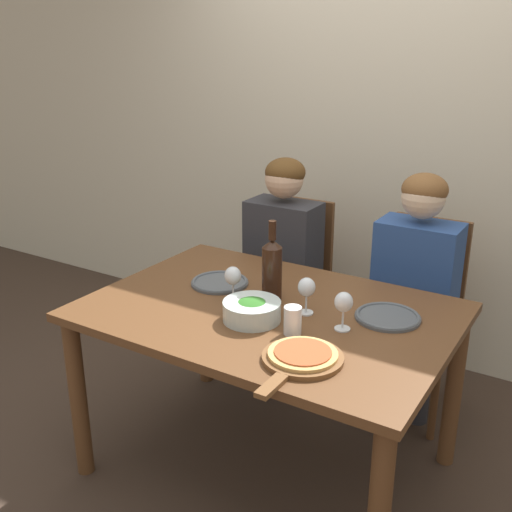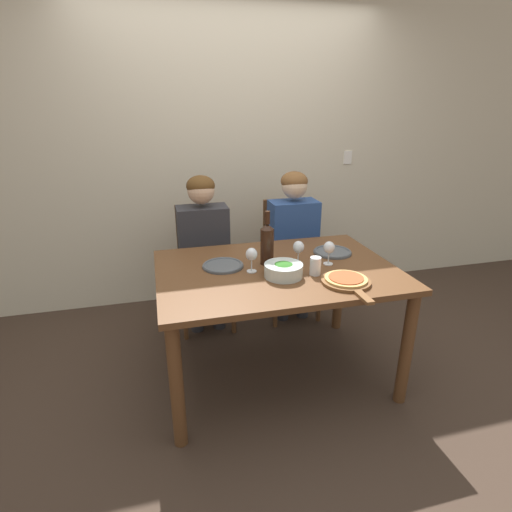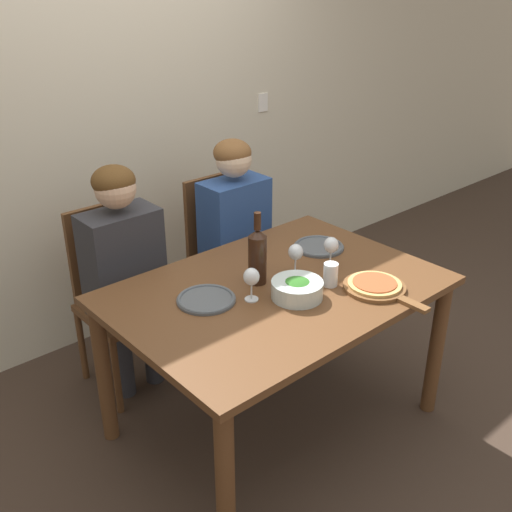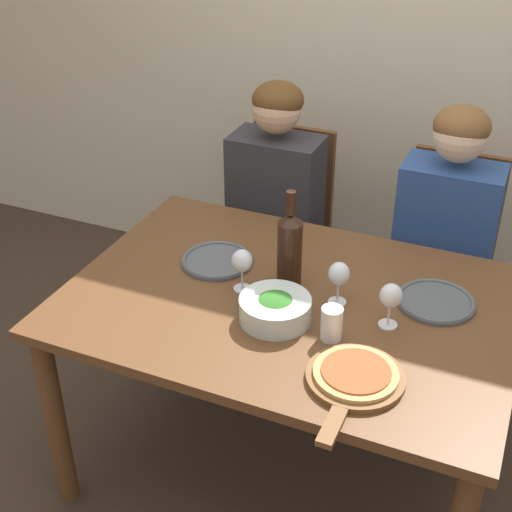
{
  "view_description": "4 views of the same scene",
  "coord_description": "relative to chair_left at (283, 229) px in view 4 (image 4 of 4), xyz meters",
  "views": [
    {
      "loc": [
        1.12,
        -1.91,
        1.79
      ],
      "look_at": [
        -0.09,
        0.04,
        0.97
      ],
      "focal_mm": 42.0,
      "sensor_mm": 36.0,
      "label": 1
    },
    {
      "loc": [
        -0.69,
        -2.16,
        1.72
      ],
      "look_at": [
        -0.13,
        0.02,
        0.86
      ],
      "focal_mm": 28.0,
      "sensor_mm": 36.0,
      "label": 2
    },
    {
      "loc": [
        -1.63,
        -1.71,
        2.06
      ],
      "look_at": [
        0.01,
        0.16,
        0.86
      ],
      "focal_mm": 42.0,
      "sensor_mm": 36.0,
      "label": 3
    },
    {
      "loc": [
        0.66,
        -1.81,
        2.1
      ],
      "look_at": [
        -0.15,
        0.07,
        0.86
      ],
      "focal_mm": 50.0,
      "sensor_mm": 36.0,
      "label": 4
    }
  ],
  "objects": [
    {
      "name": "dinner_plate_right",
      "position": [
        0.8,
        -0.69,
        0.26
      ],
      "size": [
        0.25,
        0.25,
        0.02
      ],
      "color": "#4C5156",
      "rests_on": "dining_table"
    },
    {
      "name": "pizza_on_board",
      "position": [
        0.67,
        -1.16,
        0.27
      ],
      "size": [
        0.28,
        0.42,
        0.04
      ],
      "color": "brown",
      "rests_on": "dining_table"
    },
    {
      "name": "chair_left",
      "position": [
        0.0,
        0.0,
        0.0
      ],
      "size": [
        0.42,
        0.42,
        0.98
      ],
      "color": "brown",
      "rests_on": "ground"
    },
    {
      "name": "wine_glass_right",
      "position": [
        0.69,
        -0.87,
        0.36
      ],
      "size": [
        0.07,
        0.07,
        0.15
      ],
      "color": "silver",
      "rests_on": "dining_table"
    },
    {
      "name": "wine_glass_left",
      "position": [
        0.19,
        -0.86,
        0.36
      ],
      "size": [
        0.07,
        0.07,
        0.15
      ],
      "color": "silver",
      "rests_on": "dining_table"
    },
    {
      "name": "person_man",
      "position": [
        0.73,
        -0.12,
        0.22
      ],
      "size": [
        0.47,
        0.51,
        1.23
      ],
      "color": "#28282D",
      "rests_on": "ground"
    },
    {
      "name": "broccoli_bowl",
      "position": [
        0.35,
        -0.98,
        0.29
      ],
      "size": [
        0.23,
        0.23,
        0.08
      ],
      "color": "silver",
      "rests_on": "dining_table"
    },
    {
      "name": "dinner_plate_left",
      "position": [
        0.04,
        -0.74,
        0.26
      ],
      "size": [
        0.25,
        0.25,
        0.02
      ],
      "color": "#4C5156",
      "rests_on": "dining_table"
    },
    {
      "name": "chair_right",
      "position": [
        0.73,
        0.0,
        0.0
      ],
      "size": [
        0.42,
        0.42,
        0.98
      ],
      "color": "brown",
      "rests_on": "ground"
    },
    {
      "name": "person_woman",
      "position": [
        0.0,
        -0.12,
        0.22
      ],
      "size": [
        0.47,
        0.51,
        1.23
      ],
      "color": "#28282D",
      "rests_on": "ground"
    },
    {
      "name": "water_tumbler",
      "position": [
        0.54,
        -1.0,
        0.31
      ],
      "size": [
        0.07,
        0.07,
        0.11
      ],
      "color": "silver",
      "rests_on": "dining_table"
    },
    {
      "name": "ground_plane",
      "position": [
        0.35,
        -0.85,
        -0.52
      ],
      "size": [
        40.0,
        40.0,
        0.0
      ],
      "primitive_type": "plane",
      "color": "#3D2D23"
    },
    {
      "name": "wine_glass_centre",
      "position": [
        0.5,
        -0.81,
        0.36
      ],
      "size": [
        0.07,
        0.07,
        0.15
      ],
      "color": "silver",
      "rests_on": "dining_table"
    },
    {
      "name": "back_wall",
      "position": [
        0.35,
        0.5,
        0.83
      ],
      "size": [
        10.0,
        0.06,
        2.7
      ],
      "color": "beige",
      "rests_on": "ground"
    },
    {
      "name": "wine_bottle",
      "position": [
        0.32,
        -0.76,
        0.39
      ],
      "size": [
        0.08,
        0.08,
        0.34
      ],
      "color": "black",
      "rests_on": "dining_table"
    },
    {
      "name": "dining_table",
      "position": [
        0.35,
        -0.85,
        0.15
      ],
      "size": [
        1.45,
        1.02,
        0.77
      ],
      "color": "brown",
      "rests_on": "ground"
    }
  ]
}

